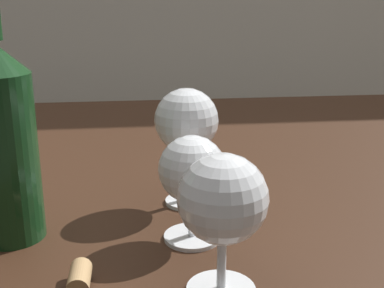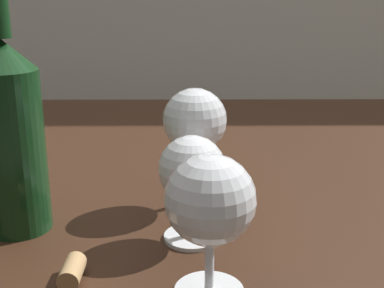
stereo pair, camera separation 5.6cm
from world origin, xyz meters
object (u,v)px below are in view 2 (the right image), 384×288
wine_glass_amber (210,204)px  wine_glass_chardonnay (192,172)px  wine_bottle (10,133)px  wine_glass_pinot (195,122)px  cork (72,271)px

wine_glass_amber → wine_glass_chardonnay: (-0.02, 0.11, -0.01)m
wine_glass_chardonnay → wine_bottle: 0.22m
wine_glass_amber → wine_glass_chardonnay: 0.11m
wine_glass_pinot → cork: 0.25m
wine_glass_chardonnay → wine_glass_amber: bearing=-82.0°
wine_glass_pinot → wine_glass_chardonnay: bearing=-92.4°
wine_glass_amber → wine_bottle: (-0.23, 0.14, 0.03)m
wine_glass_chardonnay → wine_bottle: (-0.21, 0.03, 0.04)m
wine_glass_amber → cork: wine_glass_amber is taller
wine_glass_amber → wine_bottle: 0.27m
wine_glass_pinot → wine_bottle: size_ratio=0.50×
wine_glass_chardonnay → wine_bottle: size_ratio=0.40×
wine_glass_amber → wine_glass_chardonnay: size_ratio=1.12×
wine_glass_chardonnay → cork: bearing=-143.8°
wine_bottle → cork: bearing=-53.1°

